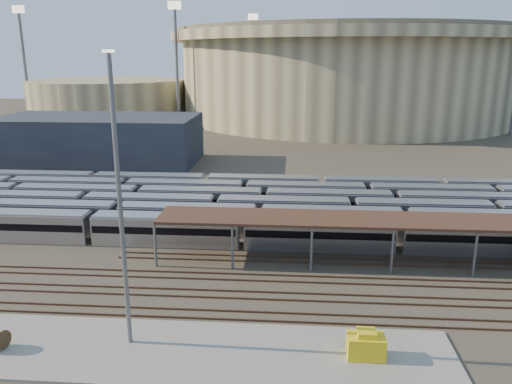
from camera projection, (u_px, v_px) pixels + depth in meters
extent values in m
plane|color=#383026|center=(226.00, 273.00, 53.76)|extent=(420.00, 420.00, 0.00)
cube|color=gray|center=(139.00, 350.00, 39.68)|extent=(50.00, 9.00, 0.20)
cube|color=#ADADB2|center=(242.00, 232.00, 60.90)|extent=(112.00, 2.90, 3.60)
cube|color=#ADADB2|center=(258.00, 222.00, 64.81)|extent=(112.00, 2.90, 3.60)
cube|color=#ADADB2|center=(216.00, 211.00, 69.30)|extent=(112.00, 2.90, 3.60)
cube|color=#ADADB2|center=(264.00, 203.00, 72.87)|extent=(112.00, 2.90, 3.60)
cube|color=#ADADB2|center=(244.00, 195.00, 77.14)|extent=(112.00, 2.90, 3.60)
cube|color=#ADADB2|center=(206.00, 187.00, 81.67)|extent=(112.00, 2.90, 3.60)
cylinder|color=slate|center=(155.00, 245.00, 54.92)|extent=(0.30, 0.30, 5.00)
cylinder|color=slate|center=(167.00, 229.00, 60.11)|extent=(0.30, 0.30, 5.00)
cylinder|color=slate|center=(232.00, 247.00, 54.30)|extent=(0.30, 0.30, 5.00)
cylinder|color=slate|center=(238.00, 231.00, 59.49)|extent=(0.30, 0.30, 5.00)
cylinder|color=slate|center=(311.00, 250.00, 53.68)|extent=(0.30, 0.30, 5.00)
cylinder|color=slate|center=(310.00, 232.00, 58.87)|extent=(0.30, 0.30, 5.00)
cylinder|color=slate|center=(392.00, 252.00, 53.06)|extent=(0.30, 0.30, 5.00)
cylinder|color=slate|center=(384.00, 234.00, 58.25)|extent=(0.30, 0.30, 5.00)
cylinder|color=slate|center=(475.00, 254.00, 52.44)|extent=(0.30, 0.30, 5.00)
cylinder|color=slate|center=(459.00, 236.00, 57.63)|extent=(0.30, 0.30, 5.00)
cube|color=#372216|center=(429.00, 221.00, 54.63)|extent=(60.00, 6.00, 0.30)
cube|color=#4C3323|center=(224.00, 280.00, 52.05)|extent=(170.00, 0.12, 0.18)
cube|color=#4C3323|center=(226.00, 274.00, 53.49)|extent=(170.00, 0.12, 0.18)
cube|color=#4C3323|center=(218.00, 298.00, 48.21)|extent=(170.00, 0.12, 0.18)
cube|color=#4C3323|center=(220.00, 291.00, 49.65)|extent=(170.00, 0.12, 0.18)
cube|color=#4C3323|center=(211.00, 319.00, 44.36)|extent=(170.00, 0.12, 0.18)
cube|color=#4C3323|center=(214.00, 310.00, 45.80)|extent=(170.00, 0.12, 0.18)
cylinder|color=tan|center=(344.00, 79.00, 182.76)|extent=(116.00, 116.00, 28.00)
cylinder|color=tan|center=(346.00, 35.00, 178.62)|extent=(124.00, 124.00, 3.00)
cylinder|color=brown|center=(346.00, 28.00, 178.02)|extent=(120.00, 120.00, 1.50)
cylinder|color=tan|center=(110.00, 99.00, 181.17)|extent=(56.00, 56.00, 14.00)
cube|color=#1E232D|center=(99.00, 140.00, 107.81)|extent=(42.00, 20.00, 10.00)
cylinder|color=slate|center=(177.00, 70.00, 156.84)|extent=(1.00, 1.00, 36.00)
cube|color=#FFF2CC|center=(174.00, 5.00, 151.72)|extent=(4.00, 0.60, 2.40)
cylinder|color=slate|center=(25.00, 69.00, 170.43)|extent=(1.00, 1.00, 36.00)
cube|color=#FFF2CC|center=(18.00, 9.00, 165.31)|extent=(4.00, 0.60, 2.40)
cylinder|color=slate|center=(253.00, 66.00, 203.45)|extent=(1.00, 1.00, 36.00)
cube|color=#FFF2CC|center=(253.00, 17.00, 198.32)|extent=(4.00, 0.60, 2.40)
cylinder|color=slate|center=(120.00, 209.00, 37.59)|extent=(0.36, 0.36, 22.72)
cube|color=#FFF2CC|center=(108.00, 51.00, 34.53)|extent=(0.81, 0.34, 0.20)
cube|color=gold|center=(366.00, 346.00, 38.43)|extent=(2.88, 1.82, 1.79)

